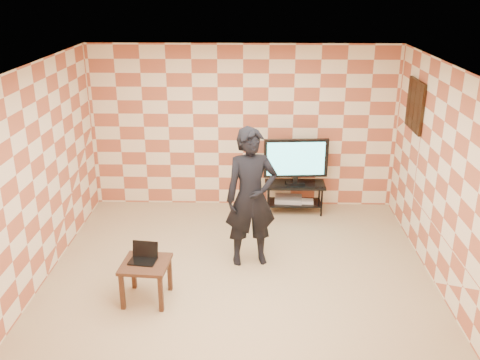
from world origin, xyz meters
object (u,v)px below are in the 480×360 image
object	(u,v)px
side_table	(146,269)
tv	(296,159)
tv_stand	(295,191)
person	(251,198)

from	to	relation	value
side_table	tv	bearing A→B (deg)	53.50
tv_stand	tv	world-z (taller)	tv
person	tv	bearing A→B (deg)	56.02
tv	tv_stand	bearing A→B (deg)	85.74
tv	person	xyz separation A→B (m)	(-0.71, -1.68, 0.03)
side_table	person	bearing A→B (deg)	37.74
tv_stand	tv	distance (m)	0.55
tv_stand	person	world-z (taller)	person
tv_stand	side_table	size ratio (longest dim) A/B	1.65
tv_stand	side_table	world-z (taller)	same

